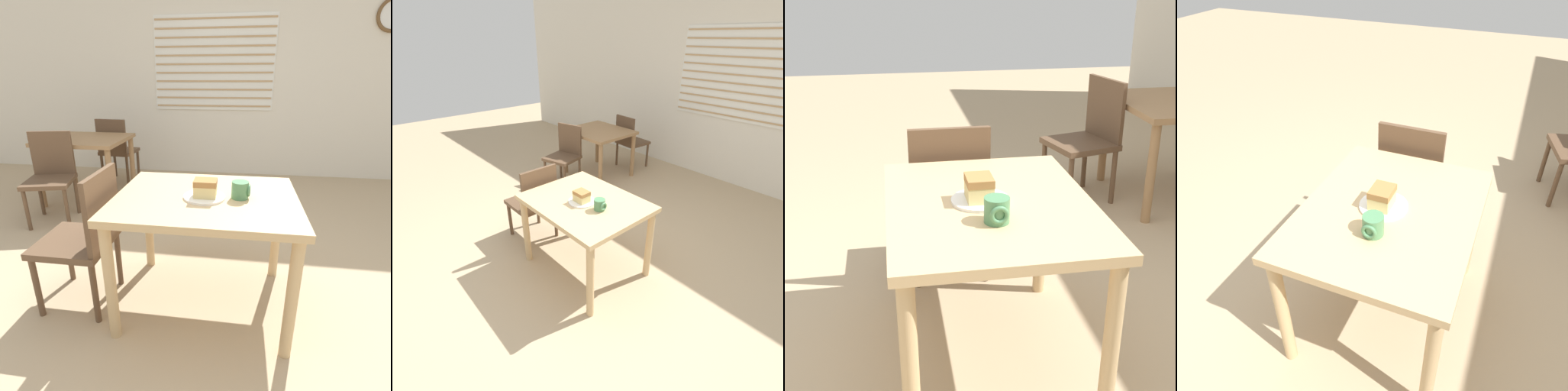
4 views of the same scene
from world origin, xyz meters
TOP-DOWN VIEW (x-y plane):
  - ground_plane at (0.00, 0.00)m, footprint 14.00×14.00m
  - dining_table_near at (-0.02, 0.16)m, footprint 1.00×0.79m
  - dining_table_far at (-1.54, 1.76)m, footprint 0.89×0.78m
  - chair_near_window at (-0.71, 0.08)m, footprint 0.41×0.41m
  - chair_far_corner at (-1.62, 1.17)m, footprint 0.50×0.50m
  - plate at (-0.02, 0.13)m, footprint 0.23×0.23m
  - cake_slice at (-0.02, 0.12)m, footprint 0.12×0.10m
  - coffee_mug at (0.17, 0.15)m, footprint 0.10×0.09m

SIDE VIEW (x-z plane):
  - ground_plane at x=0.00m, z-range 0.00..0.00m
  - chair_near_window at x=-0.71m, z-range 0.04..0.89m
  - chair_far_corner at x=-1.62m, z-range 0.04..0.89m
  - dining_table_far at x=-1.54m, z-range 0.24..0.95m
  - dining_table_near at x=-0.02m, z-range 0.25..0.97m
  - plate at x=-0.02m, z-range 0.71..0.73m
  - coffee_mug at x=0.17m, z-range 0.71..0.81m
  - cake_slice at x=-0.02m, z-range 0.73..0.82m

